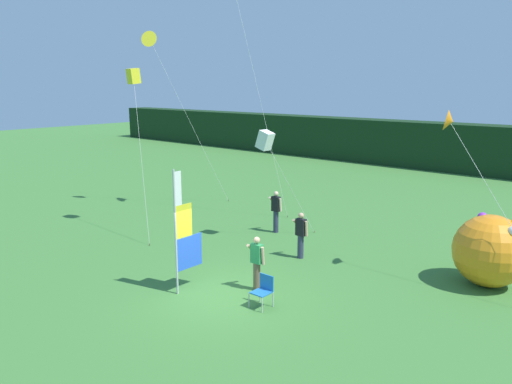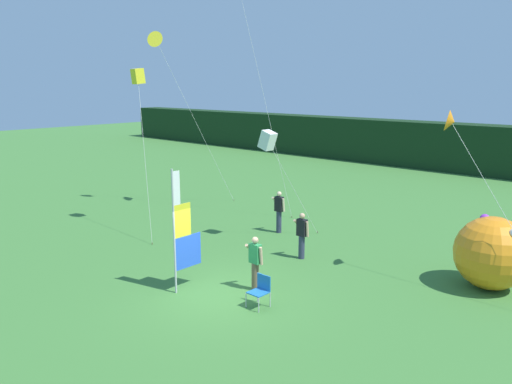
# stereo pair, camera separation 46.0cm
# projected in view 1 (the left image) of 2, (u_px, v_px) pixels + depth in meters

# --- Properties ---
(ground_plane) EXTENTS (120.00, 120.00, 0.00)m
(ground_plane) POSITION_uv_depth(u_px,v_px,m) (224.00, 295.00, 14.78)
(ground_plane) COLOR #3D7533
(distant_treeline) EXTENTS (80.00, 2.40, 3.38)m
(distant_treeline) POSITION_uv_depth(u_px,v_px,m) (495.00, 151.00, 33.80)
(distant_treeline) COLOR black
(distant_treeline) RESTS_ON ground
(banner_flag) EXTENTS (0.06, 1.03, 3.76)m
(banner_flag) POSITION_uv_depth(u_px,v_px,m) (183.00, 234.00, 14.71)
(banner_flag) COLOR #B7B7BC
(banner_flag) RESTS_ON ground
(person_near_banner) EXTENTS (0.55, 0.48, 1.68)m
(person_near_banner) POSITION_uv_depth(u_px,v_px,m) (257.00, 262.00, 14.96)
(person_near_banner) COLOR brown
(person_near_banner) RESTS_ON ground
(person_mid_field) EXTENTS (0.55, 0.48, 1.67)m
(person_mid_field) POSITION_uv_depth(u_px,v_px,m) (301.00, 234.00, 17.74)
(person_mid_field) COLOR #2D334C
(person_mid_field) RESTS_ON ground
(person_far_left) EXTENTS (0.55, 0.48, 1.76)m
(person_far_left) POSITION_uv_depth(u_px,v_px,m) (276.00, 210.00, 20.83)
(person_far_left) COLOR #2D334C
(person_far_left) RESTS_ON ground
(inflatable_balloon) EXTENTS (2.23, 2.23, 2.23)m
(inflatable_balloon) POSITION_uv_depth(u_px,v_px,m) (490.00, 251.00, 15.27)
(inflatable_balloon) COLOR orange
(inflatable_balloon) RESTS_ON ground
(folding_chair) EXTENTS (0.51, 0.51, 0.89)m
(folding_chair) POSITION_uv_depth(u_px,v_px,m) (263.00, 289.00, 13.95)
(folding_chair) COLOR #BCBCC1
(folding_chair) RESTS_ON ground
(kite_yellow_box_0) EXTENTS (2.53, 1.56, 6.75)m
(kite_yellow_box_0) POSITION_uv_depth(u_px,v_px,m) (134.00, 77.00, 20.35)
(kite_yellow_box_0) COLOR brown
(kite_yellow_box_0) RESTS_ON ground
(kite_orange_delta_2) EXTENTS (4.11, 1.26, 5.36)m
(kite_orange_delta_2) POSITION_uv_depth(u_px,v_px,m) (450.00, 122.00, 15.07)
(kite_orange_delta_2) COLOR brown
(kite_orange_delta_2) RESTS_ON ground
(kite_white_box_3) EXTENTS (1.25, 2.42, 4.41)m
(kite_white_box_3) POSITION_uv_depth(u_px,v_px,m) (265.00, 140.00, 19.10)
(kite_white_box_3) COLOR brown
(kite_white_box_3) RESTS_ON ground
(kite_yellow_delta_5) EXTENTS (2.34, 3.69, 8.57)m
(kite_yellow_delta_5) POSITION_uv_depth(u_px,v_px,m) (150.00, 41.00, 23.69)
(kite_yellow_delta_5) COLOR brown
(kite_yellow_delta_5) RESTS_ON ground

